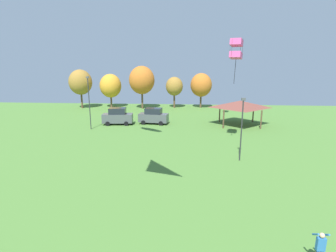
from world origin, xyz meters
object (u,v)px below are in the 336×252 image
object	(u,v)px
light_post_0	(89,100)
treeline_tree_3	(174,86)
person_standing_near_foreground	(320,247)
treeline_tree_4	(201,85)
treeline_tree_1	(111,86)
kite_flying_0	(236,49)
parked_car_second_from_left	(154,116)
parked_car_leftmost	(118,116)
park_pavilion	(240,104)
treeline_tree_0	(80,82)
treeline_tree_2	(142,80)
light_post_1	(242,126)

from	to	relation	value
light_post_0	treeline_tree_3	distance (m)	21.84
person_standing_near_foreground	treeline_tree_4	bearing A→B (deg)	109.77
treeline_tree_1	person_standing_near_foreground	bearing A→B (deg)	-63.33
kite_flying_0	parked_car_second_from_left	bearing A→B (deg)	133.65
person_standing_near_foreground	parked_car_leftmost	size ratio (longest dim) A/B	0.38
person_standing_near_foreground	park_pavilion	bearing A→B (deg)	102.10
kite_flying_0	parked_car_leftmost	xyz separation A→B (m)	(-15.04, 9.46, -8.98)
treeline_tree_0	treeline_tree_2	world-z (taller)	treeline_tree_2
person_standing_near_foreground	treeline_tree_0	distance (m)	49.54
parked_car_leftmost	treeline_tree_0	world-z (taller)	treeline_tree_0
kite_flying_0	parked_car_second_from_left	world-z (taller)	kite_flying_0
treeline_tree_3	treeline_tree_2	bearing A→B (deg)	-167.18
treeline_tree_1	treeline_tree_2	bearing A→B (deg)	-10.75
parked_car_leftmost	treeline_tree_2	bearing A→B (deg)	79.71
park_pavilion	treeline_tree_2	xyz separation A→B (m)	(-16.62, 13.64, 2.58)
kite_flying_0	light_post_0	world-z (taller)	kite_flying_0
parked_car_second_from_left	treeline_tree_1	size ratio (longest dim) A/B	0.66
treeline_tree_4	treeline_tree_1	bearing A→B (deg)	-177.83
treeline_tree_2	treeline_tree_4	bearing A→B (deg)	9.54
treeline_tree_4	kite_flying_0	bearing A→B (deg)	-85.55
treeline_tree_2	treeline_tree_3	bearing A→B (deg)	12.82
parked_car_leftmost	treeline_tree_2	size ratio (longest dim) A/B	0.53
parked_car_leftmost	treeline_tree_0	bearing A→B (deg)	122.59
treeline_tree_0	treeline_tree_2	size ratio (longest dim) A/B	0.92
person_standing_near_foreground	parked_car_leftmost	bearing A→B (deg)	136.48
kite_flying_0	light_post_0	bearing A→B (deg)	160.52
parked_car_leftmost	treeline_tree_4	world-z (taller)	treeline_tree_4
light_post_1	park_pavilion	bearing A→B (deg)	79.67
light_post_0	treeline_tree_4	world-z (taller)	light_post_0
park_pavilion	treeline_tree_1	world-z (taller)	treeline_tree_1
parked_car_leftmost	treeline_tree_3	world-z (taller)	treeline_tree_3
person_standing_near_foreground	treeline_tree_1	xyz separation A→B (m)	(-21.54, 42.88, 3.45)
parked_car_leftmost	parked_car_second_from_left	bearing A→B (deg)	3.36
light_post_0	treeline_tree_2	size ratio (longest dim) A/B	0.85
park_pavilion	light_post_1	distance (m)	15.13
treeline_tree_2	treeline_tree_4	size ratio (longest dim) A/B	1.20
treeline_tree_0	light_post_1	bearing A→B (deg)	-47.01
park_pavilion	treeline_tree_3	world-z (taller)	treeline_tree_3
person_standing_near_foreground	park_pavilion	world-z (taller)	park_pavilion
park_pavilion	treeline_tree_4	distance (m)	16.43
treeline_tree_1	parked_car_leftmost	bearing A→B (deg)	-70.82
light_post_0	treeline_tree_3	world-z (taller)	light_post_0
person_standing_near_foreground	parked_car_leftmost	world-z (taller)	parked_car_leftmost
park_pavilion	light_post_0	size ratio (longest dim) A/B	0.93
light_post_1	person_standing_near_foreground	bearing A→B (deg)	-86.09
treeline_tree_0	treeline_tree_1	xyz separation A→B (m)	(5.60, 1.66, -0.81)
treeline_tree_1	park_pavilion	bearing A→B (deg)	-32.58
parked_car_leftmost	parked_car_second_from_left	xyz separation A→B (m)	(5.23, 0.81, -0.05)
person_standing_near_foreground	parked_car_second_from_left	world-z (taller)	parked_car_second_from_left
kite_flying_0	treeline_tree_0	xyz separation A→B (m)	(-26.15, 23.65, -4.97)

